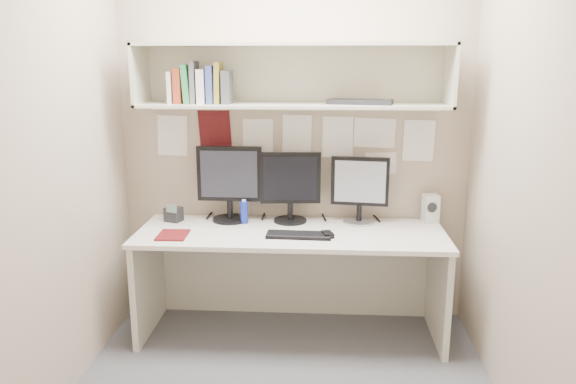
# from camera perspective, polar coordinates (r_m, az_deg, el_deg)

# --- Properties ---
(wall_back) EXTENTS (2.40, 0.02, 2.60)m
(wall_back) POSITION_cam_1_polar(r_m,az_deg,el_deg) (3.88, 0.62, 5.66)
(wall_back) COLOR tan
(wall_back) RESTS_ON ground
(wall_front) EXTENTS (2.40, 0.02, 2.60)m
(wall_front) POSITION_cam_1_polar(r_m,az_deg,el_deg) (1.93, -2.49, -2.37)
(wall_front) COLOR tan
(wall_front) RESTS_ON ground
(wall_left) EXTENTS (0.02, 2.00, 2.60)m
(wall_left) POSITION_cam_1_polar(r_m,az_deg,el_deg) (3.21, -22.32, 3.02)
(wall_left) COLOR tan
(wall_left) RESTS_ON ground
(wall_right) EXTENTS (0.02, 2.00, 2.60)m
(wall_right) POSITION_cam_1_polar(r_m,az_deg,el_deg) (3.06, 22.64, 2.51)
(wall_right) COLOR tan
(wall_right) RESTS_ON ground
(desk) EXTENTS (2.00, 0.70, 0.73)m
(desk) POSITION_cam_1_polar(r_m,az_deg,el_deg) (3.79, 0.31, -9.20)
(desk) COLOR silver
(desk) RESTS_ON floor
(overhead_hutch) EXTENTS (2.00, 0.38, 0.40)m
(overhead_hutch) POSITION_cam_1_polar(r_m,az_deg,el_deg) (3.71, 0.52, 11.81)
(overhead_hutch) COLOR beige
(overhead_hutch) RESTS_ON wall_back
(pinned_papers) EXTENTS (1.92, 0.01, 0.48)m
(pinned_papers) POSITION_cam_1_polar(r_m,az_deg,el_deg) (3.89, 0.62, 4.92)
(pinned_papers) COLOR white
(pinned_papers) RESTS_ON wall_back
(monitor_left) EXTENTS (0.44, 0.24, 0.52)m
(monitor_left) POSITION_cam_1_polar(r_m,az_deg,el_deg) (3.85, -5.97, 1.11)
(monitor_left) COLOR black
(monitor_left) RESTS_ON desk
(monitor_center) EXTENTS (0.41, 0.23, 0.48)m
(monitor_center) POSITION_cam_1_polar(r_m,az_deg,el_deg) (3.81, 0.23, 0.78)
(monitor_center) COLOR black
(monitor_center) RESTS_ON desk
(monitor_right) EXTENTS (0.39, 0.21, 0.45)m
(monitor_right) POSITION_cam_1_polar(r_m,az_deg,el_deg) (3.82, 7.30, 0.49)
(monitor_right) COLOR #A5A5AA
(monitor_right) RESTS_ON desk
(keyboard) EXTENTS (0.41, 0.16, 0.02)m
(keyboard) POSITION_cam_1_polar(r_m,az_deg,el_deg) (3.54, 1.11, -4.41)
(keyboard) COLOR black
(keyboard) RESTS_ON desk
(mouse) EXTENTS (0.09, 0.11, 0.03)m
(mouse) POSITION_cam_1_polar(r_m,az_deg,el_deg) (3.55, 4.03, -4.32)
(mouse) COLOR black
(mouse) RESTS_ON desk
(speaker) EXTENTS (0.12, 0.12, 0.20)m
(speaker) POSITION_cam_1_polar(r_m,az_deg,el_deg) (3.95, 14.28, -1.61)
(speaker) COLOR silver
(speaker) RESTS_ON desk
(blue_bottle) EXTENTS (0.05, 0.05, 0.17)m
(blue_bottle) POSITION_cam_1_polar(r_m,az_deg,el_deg) (3.82, -4.48, -2.04)
(blue_bottle) COLOR #16269A
(blue_bottle) RESTS_ON desk
(maroon_notebook) EXTENTS (0.19, 0.23, 0.01)m
(maroon_notebook) POSITION_cam_1_polar(r_m,az_deg,el_deg) (3.63, -11.63, -4.30)
(maroon_notebook) COLOR #5D1012
(maroon_notebook) RESTS_ON desk
(desk_phone) EXTENTS (0.13, 0.13, 0.13)m
(desk_phone) POSITION_cam_1_polar(r_m,az_deg,el_deg) (3.94, -11.55, -2.22)
(desk_phone) COLOR black
(desk_phone) RESTS_ON desk
(book_stack) EXTENTS (0.40, 0.17, 0.27)m
(book_stack) POSITION_cam_1_polar(r_m,az_deg,el_deg) (3.70, -8.86, 10.67)
(book_stack) COLOR silver
(book_stack) RESTS_ON overhead_hutch
(hutch_tray) EXTENTS (0.43, 0.25, 0.03)m
(hutch_tray) POSITION_cam_1_polar(r_m,az_deg,el_deg) (3.65, 7.31, 9.07)
(hutch_tray) COLOR black
(hutch_tray) RESTS_ON overhead_hutch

